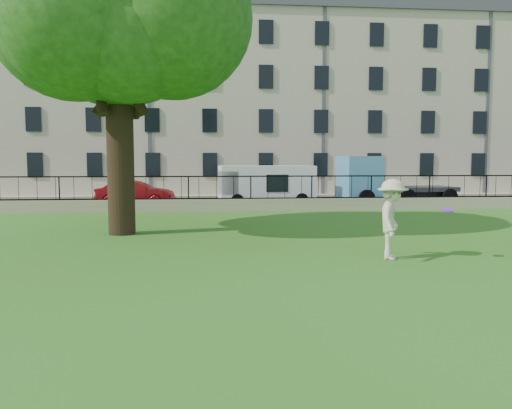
{
  "coord_description": "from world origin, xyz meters",
  "views": [
    {
      "loc": [
        -2.02,
        -12.04,
        2.44
      ],
      "look_at": [
        -0.55,
        3.5,
        1.07
      ],
      "focal_mm": 35.0,
      "sensor_mm": 36.0,
      "label": 1
    }
  ],
  "objects": [
    {
      "name": "frisbee",
      "position": [
        3.79,
        -0.42,
        1.24
      ],
      "size": [
        0.35,
        0.35,
        0.12
      ],
      "primitive_type": "cylinder",
      "rotation": [
        0.21,
        -0.14,
        0.37
      ],
      "color": "#6D24CC"
    },
    {
      "name": "iron_railing",
      "position": [
        0.0,
        12.0,
        1.15
      ],
      "size": [
        50.0,
        0.05,
        1.13
      ],
      "color": "black",
      "rests_on": "retaining_wall"
    },
    {
      "name": "red_sedan",
      "position": [
        -5.99,
        15.4,
        0.68
      ],
      "size": [
        4.24,
        1.82,
        1.36
      ],
      "primitive_type": "imported",
      "rotation": [
        0.0,
        0.0,
        1.48
      ],
      "color": "maroon",
      "rests_on": "street"
    },
    {
      "name": "blue_truck",
      "position": [
        8.53,
        15.38,
        1.35
      ],
      "size": [
        6.62,
        2.9,
        2.7
      ],
      "primitive_type": "cube",
      "rotation": [
        0.0,
        0.0,
        0.1
      ],
      "color": "#599FD0",
      "rests_on": "street"
    },
    {
      "name": "sidewalk",
      "position": [
        0.0,
        21.9,
        0.06
      ],
      "size": [
        60.0,
        1.4,
        0.12
      ],
      "primitive_type": "cube",
      "color": "gray",
      "rests_on": "ground"
    },
    {
      "name": "white_van",
      "position": [
        1.16,
        15.4,
        1.09
      ],
      "size": [
        5.31,
        2.38,
        2.18
      ],
      "primitive_type": "cube",
      "rotation": [
        0.0,
        0.0,
        0.07
      ],
      "color": "white",
      "rests_on": "street"
    },
    {
      "name": "street",
      "position": [
        0.0,
        16.7,
        0.01
      ],
      "size": [
        60.0,
        9.0,
        0.01
      ],
      "primitive_type": "cube",
      "color": "black",
      "rests_on": "ground"
    },
    {
      "name": "retaining_wall",
      "position": [
        0.0,
        12.0,
        0.3
      ],
      "size": [
        50.0,
        0.4,
        0.6
      ],
      "primitive_type": "cube",
      "color": "gray",
      "rests_on": "ground"
    },
    {
      "name": "building_row",
      "position": [
        0.0,
        27.57,
        6.92
      ],
      "size": [
        56.4,
        10.4,
        13.8
      ],
      "color": "beige",
      "rests_on": "ground"
    },
    {
      "name": "ground",
      "position": [
        0.0,
        0.0,
        0.0
      ],
      "size": [
        120.0,
        120.0,
        0.0
      ],
      "primitive_type": "plane",
      "color": "#366919",
      "rests_on": "ground"
    },
    {
      "name": "tree",
      "position": [
        -5.05,
        4.9,
        7.47
      ],
      "size": [
        8.65,
        6.89,
        11.06
      ],
      "color": "black",
      "rests_on": "ground"
    },
    {
      "name": "man",
      "position": [
        2.5,
        -0.15,
        1.0
      ],
      "size": [
        1.22,
        1.48,
        2.0
      ],
      "primitive_type": "imported",
      "rotation": [
        0.0,
        0.0,
        1.13
      ],
      "color": "beige",
      "rests_on": "ground"
    }
  ]
}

